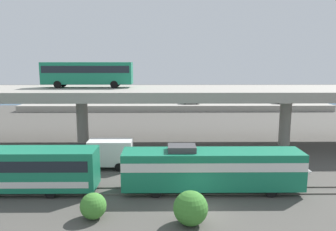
# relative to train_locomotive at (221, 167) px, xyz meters

# --- Properties ---
(ground_plane) EXTENTS (260.00, 260.00, 0.00)m
(ground_plane) POSITION_rel_train_locomotive_xyz_m (-2.29, -4.00, -2.19)
(ground_plane) COLOR #4C4944
(rail_strip_near) EXTENTS (110.00, 0.12, 0.12)m
(rail_strip_near) POSITION_rel_train_locomotive_xyz_m (-2.29, -0.76, -2.13)
(rail_strip_near) COLOR #59544C
(rail_strip_near) RESTS_ON ground_plane
(rail_strip_far) EXTENTS (110.00, 0.12, 0.12)m
(rail_strip_far) POSITION_rel_train_locomotive_xyz_m (-2.29, 0.76, -2.13)
(rail_strip_far) COLOR #59544C
(rail_strip_far) RESTS_ON ground_plane
(train_locomotive) EXTENTS (16.58, 3.04, 4.18)m
(train_locomotive) POSITION_rel_train_locomotive_xyz_m (0.00, 0.00, 0.00)
(train_locomotive) COLOR #197A56
(train_locomotive) RESTS_ON ground_plane
(highway_overpass) EXTENTS (96.00, 11.78, 7.71)m
(highway_overpass) POSITION_rel_train_locomotive_xyz_m (-2.29, 16.00, 4.74)
(highway_overpass) COLOR #9E998E
(highway_overpass) RESTS_ON ground_plane
(transit_bus_on_overpass) EXTENTS (12.00, 2.68, 3.40)m
(transit_bus_on_overpass) POSITION_rel_train_locomotive_xyz_m (-15.29, 17.44, 7.58)
(transit_bus_on_overpass) COLOR #197A56
(transit_bus_on_overpass) RESTS_ON highway_overpass
(service_truck_west) EXTENTS (6.80, 2.46, 3.04)m
(service_truck_west) POSITION_rel_train_locomotive_xyz_m (-11.54, 6.51, -0.56)
(service_truck_west) COLOR black
(service_truck_west) RESTS_ON ground_plane
(pier_parking_lot) EXTENTS (70.60, 12.70, 1.38)m
(pier_parking_lot) POSITION_rel_train_locomotive_xyz_m (-2.29, 51.00, -1.50)
(pier_parking_lot) COLOR #9E998E
(pier_parking_lot) RESTS_ON ground_plane
(parked_car_0) EXTENTS (4.08, 1.91, 1.50)m
(parked_car_0) POSITION_rel_train_locomotive_xyz_m (-4.48, 53.54, -0.04)
(parked_car_0) COLOR navy
(parked_car_0) RESTS_ON pier_parking_lot
(parked_car_1) EXTENTS (4.43, 1.95, 1.50)m
(parked_car_1) POSITION_rel_train_locomotive_xyz_m (1.09, 48.03, -0.03)
(parked_car_1) COLOR #515459
(parked_car_1) RESTS_ON pier_parking_lot
(parked_car_2) EXTENTS (4.28, 1.83, 1.50)m
(parked_car_2) POSITION_rel_train_locomotive_xyz_m (-11.83, 51.50, -0.04)
(parked_car_2) COLOR black
(parked_car_2) RESTS_ON pier_parking_lot
(parked_car_3) EXTENTS (4.31, 1.86, 1.50)m
(parked_car_3) POSITION_rel_train_locomotive_xyz_m (27.43, 51.76, -0.04)
(parked_car_3) COLOR #0C4C26
(parked_car_3) RESTS_ON pier_parking_lot
(parked_car_4) EXTENTS (4.57, 1.94, 1.50)m
(parked_car_4) POSITION_rel_train_locomotive_xyz_m (22.67, 48.28, -0.03)
(parked_car_4) COLOR #9E998C
(parked_car_4) RESTS_ON pier_parking_lot
(parked_car_5) EXTENTS (4.47, 1.85, 1.50)m
(parked_car_5) POSITION_rel_train_locomotive_xyz_m (-24.33, 51.02, -0.03)
(parked_car_5) COLOR #0C4C26
(parked_car_5) RESTS_ON pier_parking_lot
(harbor_water) EXTENTS (140.00, 36.00, 0.01)m
(harbor_water) POSITION_rel_train_locomotive_xyz_m (-2.29, 74.00, -2.19)
(harbor_water) COLOR #2D5170
(harbor_water) RESTS_ON ground_plane
(shrub_left) EXTENTS (1.92, 1.92, 1.92)m
(shrub_left) POSITION_rel_train_locomotive_xyz_m (-10.10, -4.94, -1.23)
(shrub_left) COLOR #408431
(shrub_left) RESTS_ON ground_plane
(shrub_right) EXTENTS (2.44, 2.44, 2.44)m
(shrub_right) POSITION_rel_train_locomotive_xyz_m (-3.09, -5.93, -0.97)
(shrub_right) COLOR #3D822F
(shrub_right) RESTS_ON ground_plane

